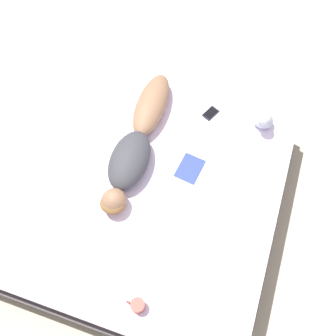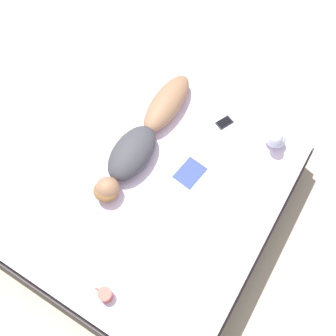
% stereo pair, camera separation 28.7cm
% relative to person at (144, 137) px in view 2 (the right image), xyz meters
% --- Properties ---
extents(ground_plane, '(12.00, 12.00, 0.00)m').
position_rel_person_xyz_m(ground_plane, '(-0.18, 0.26, -0.59)').
color(ground_plane, '#B7A88E').
extents(bed, '(1.95, 2.06, 0.50)m').
position_rel_person_xyz_m(bed, '(-0.18, 0.26, -0.34)').
color(bed, '#383333').
rests_on(bed, ground_plane).
extents(person, '(0.30, 1.26, 0.19)m').
position_rel_person_xyz_m(person, '(0.00, 0.00, 0.00)').
color(person, brown).
rests_on(person, bed).
extents(open_magazine, '(0.56, 0.39, 0.01)m').
position_rel_person_xyz_m(open_magazine, '(-0.56, 0.06, -0.09)').
color(open_magazine, white).
rests_on(open_magazine, bed).
extents(coffee_mug, '(0.13, 0.09, 0.09)m').
position_rel_person_xyz_m(coffee_mug, '(-0.41, 1.08, -0.05)').
color(coffee_mug, '#993D33').
rests_on(coffee_mug, bed).
extents(cell_phone, '(0.13, 0.15, 0.01)m').
position_rel_person_xyz_m(cell_phone, '(-0.44, -0.48, -0.09)').
color(cell_phone, black).
rests_on(cell_phone, bed).
extents(plush_toy, '(0.16, 0.18, 0.22)m').
position_rel_person_xyz_m(plush_toy, '(-0.86, -0.50, 0.00)').
color(plush_toy, '#B2BCCC').
rests_on(plush_toy, bed).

